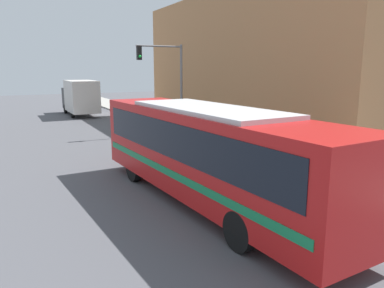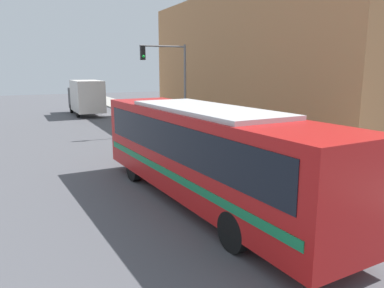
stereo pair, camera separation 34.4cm
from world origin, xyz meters
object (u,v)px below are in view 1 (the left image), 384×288
traffic_light_pole (167,73)px  pedestrian_near_corner (235,128)px  city_bus (206,149)px  delivery_truck (80,97)px  pedestrian_mid_block (175,115)px  parking_meter (215,127)px  fire_hydrant (288,160)px

traffic_light_pole → pedestrian_near_corner: (2.01, -5.29, -3.14)m
city_bus → delivery_truck: size_ratio=1.70×
delivery_truck → traffic_light_pole: bearing=-76.0°
city_bus → pedestrian_near_corner: city_bus is taller
pedestrian_mid_block → delivery_truck: bearing=113.6°
parking_meter → pedestrian_mid_block: pedestrian_mid_block is taller
fire_hydrant → traffic_light_pole: traffic_light_pole is taller
fire_hydrant → traffic_light_pole: bearing=94.6°
parking_meter → pedestrian_near_corner: pedestrian_near_corner is taller
fire_hydrant → parking_meter: (0.00, 6.31, 0.58)m
traffic_light_pole → pedestrian_mid_block: (1.55, 2.23, -3.17)m
city_bus → parking_meter: 9.78m
city_bus → pedestrian_near_corner: (6.31, 7.87, -0.88)m
city_bus → fire_hydrant: city_bus is taller
parking_meter → pedestrian_mid_block: (0.65, 7.15, -0.10)m
traffic_light_pole → parking_meter: traffic_light_pole is taller
city_bus → delivery_truck: delivery_truck is taller
pedestrian_near_corner → delivery_truck: bearing=106.0°
fire_hydrant → city_bus: bearing=-159.7°
delivery_truck → pedestrian_near_corner: size_ratio=4.12×
delivery_truck → traffic_light_pole: 14.06m
delivery_truck → pedestrian_near_corner: 19.51m
delivery_truck → fire_hydrant: (4.25, -24.68, -1.31)m
pedestrian_near_corner → pedestrian_mid_block: (-0.46, 7.52, -0.04)m
pedestrian_near_corner → pedestrian_mid_block: bearing=93.5°
delivery_truck → parking_meter: delivery_truck is taller
fire_hydrant → delivery_truck: bearing=99.8°
pedestrian_near_corner → pedestrian_mid_block: pedestrian_near_corner is taller
traffic_light_pole → fire_hydrant: bearing=-85.4°
pedestrian_near_corner → city_bus: bearing=-128.7°
fire_hydrant → pedestrian_near_corner: size_ratio=0.41×
traffic_light_pole → city_bus: bearing=-108.1°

